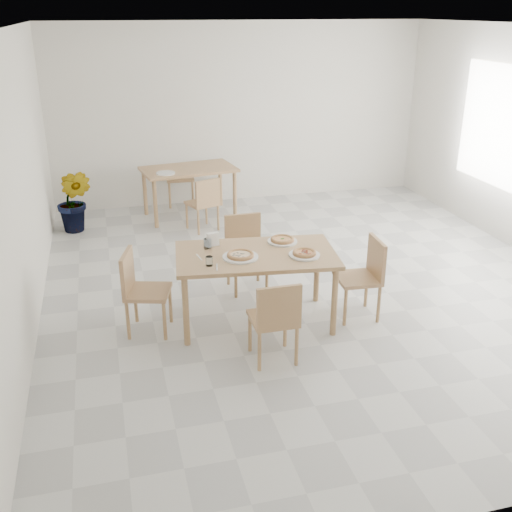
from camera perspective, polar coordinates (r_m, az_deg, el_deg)
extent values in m
plane|color=silver|center=(6.99, 5.31, -2.67)|extent=(7.00, 7.00, 0.00)
plane|color=white|center=(6.33, 6.28, 20.91)|extent=(7.00, 7.00, 0.00)
plane|color=silver|center=(9.81, -1.44, 13.36)|extent=(6.00, 0.00, 6.00)
plane|color=silver|center=(6.18, -21.54, 6.27)|extent=(0.00, 7.00, 7.00)
cube|color=tan|center=(5.86, 0.00, 0.08)|extent=(1.66, 1.07, 0.04)
cylinder|color=tan|center=(5.64, -6.70, -5.25)|extent=(0.06, 0.06, 0.71)
cylinder|color=tan|center=(5.81, 7.47, -4.37)|extent=(0.06, 0.06, 0.71)
cylinder|color=tan|center=(6.30, -6.87, -2.11)|extent=(0.06, 0.06, 0.71)
cylinder|color=tan|center=(6.46, 5.81, -1.41)|extent=(0.06, 0.06, 0.71)
cube|color=tan|center=(5.37, 1.63, -5.97)|extent=(0.40, 0.40, 0.04)
cube|color=tan|center=(5.12, 2.22, -4.85)|extent=(0.40, 0.04, 0.38)
cylinder|color=tan|center=(5.66, 2.79, -6.86)|extent=(0.03, 0.03, 0.39)
cylinder|color=tan|center=(5.57, -0.59, -7.30)|extent=(0.03, 0.03, 0.39)
cylinder|color=tan|center=(5.38, 3.88, -8.58)|extent=(0.03, 0.03, 0.39)
cylinder|color=tan|center=(5.29, 0.33, -9.08)|extent=(0.03, 0.03, 0.39)
cube|color=tan|center=(6.67, -0.85, 0.15)|extent=(0.42, 0.42, 0.04)
cube|color=tan|center=(6.77, -1.28, 2.43)|extent=(0.42, 0.05, 0.39)
cylinder|color=tan|center=(6.57, -1.93, -2.37)|extent=(0.04, 0.04, 0.40)
cylinder|color=tan|center=(6.65, 1.04, -2.02)|extent=(0.04, 0.04, 0.40)
cylinder|color=tan|center=(6.88, -2.65, -1.17)|extent=(0.04, 0.04, 0.40)
cylinder|color=tan|center=(6.96, 0.19, -0.85)|extent=(0.04, 0.04, 0.40)
cube|color=tan|center=(5.90, -10.24, -3.40)|extent=(0.51, 0.51, 0.04)
cube|color=tan|center=(5.85, -12.17, -1.46)|extent=(0.15, 0.41, 0.39)
cylinder|color=tan|center=(5.82, -8.71, -6.15)|extent=(0.04, 0.04, 0.40)
cylinder|color=tan|center=(6.12, -8.16, -4.57)|extent=(0.04, 0.04, 0.40)
cylinder|color=tan|center=(5.89, -12.11, -6.04)|extent=(0.04, 0.04, 0.40)
cylinder|color=tan|center=(6.19, -11.39, -4.49)|extent=(0.04, 0.04, 0.40)
cube|color=tan|center=(6.18, 9.64, -2.13)|extent=(0.44, 0.44, 0.04)
cube|color=tan|center=(6.16, 11.41, -0.15)|extent=(0.07, 0.41, 0.39)
cylinder|color=tan|center=(6.36, 7.47, -3.42)|extent=(0.04, 0.04, 0.40)
cylinder|color=tan|center=(6.07, 8.49, -4.85)|extent=(0.04, 0.04, 0.40)
cylinder|color=tan|center=(6.48, 10.46, -3.13)|extent=(0.04, 0.04, 0.40)
cylinder|color=tan|center=(6.18, 11.61, -4.52)|extent=(0.04, 0.04, 0.40)
cylinder|color=white|center=(6.13, 2.53, 1.40)|extent=(0.31, 0.31, 0.02)
cylinder|color=white|center=(5.74, -1.49, -0.09)|extent=(0.34, 0.34, 0.02)
cylinder|color=white|center=(5.80, 4.62, 0.10)|extent=(0.30, 0.30, 0.02)
cylinder|color=#E9B46E|center=(6.12, 2.53, 1.53)|extent=(0.25, 0.25, 0.01)
torus|color=#E9B46E|center=(6.12, 2.53, 1.61)|extent=(0.25, 0.25, 0.03)
cylinder|color=#C35222|center=(6.12, 2.53, 1.60)|extent=(0.19, 0.19, 0.01)
ellipsoid|color=#216416|center=(6.12, 2.53, 1.67)|extent=(0.05, 0.04, 0.01)
cylinder|color=#E9B46E|center=(5.74, -1.49, 0.05)|extent=(0.32, 0.32, 0.01)
torus|color=#E9B46E|center=(5.73, -1.49, 0.14)|extent=(0.32, 0.32, 0.03)
cylinder|color=beige|center=(5.73, -1.49, 0.13)|extent=(0.25, 0.25, 0.01)
cylinder|color=#E9B46E|center=(5.80, 4.63, 0.24)|extent=(0.27, 0.27, 0.01)
torus|color=#E9B46E|center=(5.80, 4.63, 0.33)|extent=(0.27, 0.27, 0.03)
cylinder|color=#C35222|center=(5.80, 4.63, 0.32)|extent=(0.20, 0.20, 0.01)
cylinder|color=white|center=(5.57, -4.48, -0.48)|extent=(0.07, 0.07, 0.09)
cylinder|color=white|center=(5.97, -4.64, 1.18)|extent=(0.08, 0.08, 0.10)
cube|color=silver|center=(6.03, -4.12, 0.97)|extent=(0.14, 0.09, 0.01)
cube|color=white|center=(6.00, -4.14, 1.63)|extent=(0.13, 0.07, 0.13)
cube|color=silver|center=(5.77, -5.43, -0.14)|extent=(0.04, 0.17, 0.01)
cube|color=silver|center=(5.54, -3.75, -1.08)|extent=(0.04, 0.16, 0.01)
cube|color=tan|center=(9.11, -6.44, 8.20)|extent=(1.47, 0.97, 0.04)
cylinder|color=tan|center=(8.76, -9.57, 4.89)|extent=(0.06, 0.06, 0.71)
cylinder|color=tan|center=(9.11, -2.03, 5.88)|extent=(0.06, 0.06, 0.71)
cylinder|color=tan|center=(9.36, -10.53, 5.97)|extent=(0.06, 0.06, 0.71)
cylinder|color=tan|center=(9.69, -3.42, 6.87)|extent=(0.06, 0.06, 0.71)
cube|color=tan|center=(8.59, -5.17, 5.02)|extent=(0.49, 0.49, 0.04)
cube|color=tan|center=(8.39, -4.61, 6.04)|extent=(0.37, 0.17, 0.36)
cylinder|color=tan|center=(8.87, -4.75, 4.21)|extent=(0.03, 0.03, 0.37)
cylinder|color=tan|center=(8.72, -6.60, 3.80)|extent=(0.03, 0.03, 0.37)
cylinder|color=tan|center=(8.60, -3.62, 3.65)|extent=(0.03, 0.03, 0.37)
cylinder|color=tan|center=(8.44, -5.51, 3.22)|extent=(0.03, 0.03, 0.37)
cube|color=tan|center=(9.77, -7.27, 7.39)|extent=(0.45, 0.45, 0.04)
cube|color=tan|center=(9.91, -7.42, 8.93)|extent=(0.43, 0.07, 0.41)
cylinder|color=tan|center=(9.65, -8.21, 5.72)|extent=(0.04, 0.04, 0.42)
cylinder|color=tan|center=(9.67, -6.03, 5.87)|extent=(0.04, 0.04, 0.42)
cylinder|color=tan|center=(10.00, -8.34, 6.32)|extent=(0.04, 0.04, 0.42)
cylinder|color=tan|center=(10.02, -6.23, 6.46)|extent=(0.04, 0.04, 0.42)
cylinder|color=white|center=(8.82, -8.61, 7.81)|extent=(0.27, 0.27, 0.02)
imported|color=#1B5C1F|center=(8.83, -16.90, 5.04)|extent=(0.62, 0.56, 0.91)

